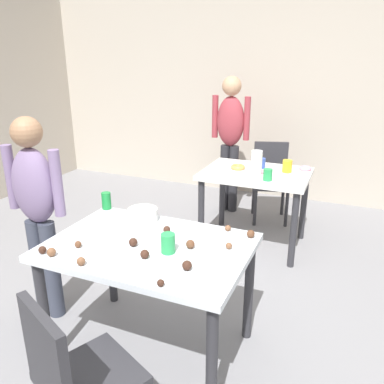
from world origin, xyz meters
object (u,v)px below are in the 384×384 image
object	(u,v)px
dining_table_far	(255,183)
pitcher_far	(256,163)
dining_table_near	(149,259)
mixing_bowl	(143,215)
soda_can	(106,201)
chair_near_table	(74,375)
person_adult_far	(230,133)
person_girl_near	(37,204)
chair_far_table	(270,176)

from	to	relation	value
dining_table_far	pitcher_far	xyz separation A→B (m)	(0.02, -0.10, 0.23)
dining_table_near	mixing_bowl	world-z (taller)	mixing_bowl
soda_can	pitcher_far	size ratio (longest dim) A/B	0.54
soda_can	pitcher_far	xyz separation A→B (m)	(0.78, 1.24, 0.05)
mixing_bowl	chair_near_table	bearing A→B (deg)	-76.77
person_adult_far	soda_can	bearing A→B (deg)	-97.01
chair_near_table	person_girl_near	bearing A→B (deg)	138.32
dining_table_far	person_girl_near	size ratio (longest dim) A/B	0.68
dining_table_far	person_girl_near	bearing A→B (deg)	-122.88
mixing_bowl	pitcher_far	bearing A→B (deg)	72.03
person_girl_near	mixing_bowl	world-z (taller)	person_girl_near
person_girl_near	soda_can	bearing A→B (deg)	46.48
dining_table_near	soda_can	xyz separation A→B (m)	(-0.55, 0.38, 0.16)
person_girl_near	person_adult_far	size ratio (longest dim) A/B	0.91
dining_table_far	chair_near_table	bearing A→B (deg)	-93.72
chair_far_table	chair_near_table	bearing A→B (deg)	-92.83
person_adult_far	mixing_bowl	size ratio (longest dim) A/B	8.00
chair_far_table	person_adult_far	bearing A→B (deg)	175.87
dining_table_far	person_girl_near	xyz separation A→B (m)	(-1.08, -1.67, 0.22)
dining_table_near	pitcher_far	size ratio (longest dim) A/B	5.18
chair_far_table	pitcher_far	bearing A→B (deg)	-88.29
mixing_bowl	soda_can	world-z (taller)	soda_can
dining_table_far	chair_far_table	world-z (taller)	chair_far_table
dining_table_far	chair_near_table	world-z (taller)	chair_near_table
chair_near_table	person_girl_near	distance (m)	1.28
soda_can	chair_near_table	bearing A→B (deg)	-62.52
dining_table_far	mixing_bowl	distance (m)	1.50
person_girl_near	soda_can	distance (m)	0.47
chair_near_table	mixing_bowl	distance (m)	1.13
chair_near_table	soda_can	size ratio (longest dim) A/B	7.13
person_girl_near	pitcher_far	distance (m)	1.92
person_girl_near	dining_table_near	bearing A→B (deg)	-2.61
mixing_bowl	soda_can	distance (m)	0.36
person_adult_far	pitcher_far	world-z (taller)	person_adult_far
chair_near_table	pitcher_far	bearing A→B (deg)	85.62
dining_table_far	mixing_bowl	bearing A→B (deg)	-106.06
mixing_bowl	pitcher_far	size ratio (longest dim) A/B	0.87
dining_table_near	soda_can	size ratio (longest dim) A/B	9.65
chair_near_table	person_adult_far	xyz separation A→B (m)	(-0.34, 3.25, 0.46)
dining_table_near	soda_can	distance (m)	0.68
chair_near_table	chair_far_table	distance (m)	3.22
person_girl_near	mixing_bowl	distance (m)	0.72
dining_table_near	mixing_bowl	xyz separation A→B (m)	(-0.20, 0.28, 0.14)
chair_far_table	person_girl_near	xyz separation A→B (m)	(-1.08, -2.40, 0.36)
chair_near_table	chair_far_table	bearing A→B (deg)	87.17
pitcher_far	chair_near_table	bearing A→B (deg)	-94.38
chair_near_table	dining_table_far	bearing A→B (deg)	86.28
dining_table_near	person_girl_near	size ratio (longest dim) A/B	0.82
chair_near_table	mixing_bowl	bearing A→B (deg)	103.23
pitcher_far	mixing_bowl	bearing A→B (deg)	-107.97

